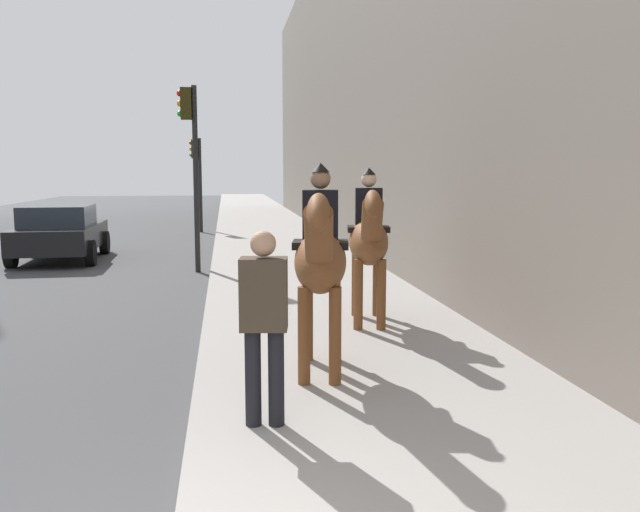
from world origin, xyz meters
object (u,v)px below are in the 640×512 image
(mounted_horse_near, at_px, (320,259))
(mounted_horse_far, at_px, (369,239))
(traffic_light_far_curb, at_px, (197,169))
(traffic_light_near_curb, at_px, (191,149))
(car_near_lane, at_px, (60,232))
(pedestrian_greeting, at_px, (264,315))

(mounted_horse_near, distance_m, mounted_horse_far, 2.49)
(mounted_horse_near, distance_m, traffic_light_far_curb, 18.62)
(traffic_light_near_curb, bearing_deg, car_near_lane, 54.58)
(car_near_lane, bearing_deg, traffic_light_far_curb, -24.93)
(mounted_horse_far, height_order, traffic_light_far_curb, traffic_light_far_curb)
(traffic_light_far_curb, bearing_deg, mounted_horse_far, -169.40)
(mounted_horse_far, bearing_deg, traffic_light_near_curb, -146.62)
(car_near_lane, xyz_separation_m, traffic_light_near_curb, (-2.49, -3.51, 2.05))
(car_near_lane, distance_m, traffic_light_far_curb, 8.43)
(mounted_horse_far, distance_m, traffic_light_near_curb, 6.85)
(pedestrian_greeting, bearing_deg, mounted_horse_far, -17.31)
(pedestrian_greeting, height_order, car_near_lane, pedestrian_greeting)
(mounted_horse_far, xyz_separation_m, traffic_light_near_curb, (6.10, 2.75, 1.44))
(mounted_horse_near, relative_size, car_near_lane, 0.57)
(traffic_light_near_curb, distance_m, traffic_light_far_curb, 10.12)
(car_near_lane, bearing_deg, mounted_horse_near, -156.24)
(traffic_light_far_curb, bearing_deg, car_near_lane, 157.04)
(pedestrian_greeting, bearing_deg, traffic_light_near_curb, 13.74)
(pedestrian_greeting, relative_size, traffic_light_far_curb, 0.48)
(pedestrian_greeting, xyz_separation_m, traffic_light_near_curb, (9.77, 1.04, 1.70))
(mounted_horse_near, bearing_deg, traffic_light_far_curb, -164.50)
(mounted_horse_near, bearing_deg, car_near_lane, -144.98)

